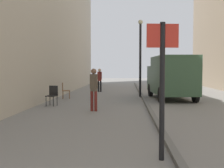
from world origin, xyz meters
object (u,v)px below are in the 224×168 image
object	(u,v)px
pedestrian_mid_block	(100,78)
cafe_chair_by_doorway	(65,89)
cafe_chair_near_window	(52,94)
street_sign_post	(162,79)
pedestrian_main_foreground	(94,87)
delivery_van	(171,76)
lamp_post	(140,53)

from	to	relation	value
pedestrian_mid_block	cafe_chair_by_doorway	distance (m)	5.28
cafe_chair_near_window	cafe_chair_by_doorway	xyz separation A→B (m)	(-0.11, 3.11, 0.00)
street_sign_post	cafe_chair_by_doorway	xyz separation A→B (m)	(-4.28, 10.85, -1.00)
cafe_chair_near_window	street_sign_post	bearing A→B (deg)	130.89
pedestrian_mid_block	cafe_chair_by_doorway	world-z (taller)	pedestrian_mid_block
pedestrian_main_foreground	delivery_van	xyz separation A→B (m)	(3.88, 4.85, 0.29)
delivery_van	street_sign_post	xyz separation A→B (m)	(-1.87, -10.97, 0.25)
cafe_chair_near_window	delivery_van	bearing A→B (deg)	-139.27
pedestrian_mid_block	lamp_post	size ratio (longest dim) A/B	0.37
pedestrian_main_foreground	cafe_chair_near_window	distance (m)	2.73
street_sign_post	delivery_van	bearing A→B (deg)	-105.97
street_sign_post	cafe_chair_by_doorway	size ratio (longest dim) A/B	2.77
pedestrian_main_foreground	street_sign_post	xyz separation A→B (m)	(2.02, -6.12, 0.54)
cafe_chair_near_window	pedestrian_mid_block	bearing A→B (deg)	-87.41
pedestrian_main_foreground	cafe_chair_near_window	xyz separation A→B (m)	(-2.15, 1.62, -0.46)
pedestrian_main_foreground	cafe_chair_by_doorway	world-z (taller)	pedestrian_main_foreground
delivery_van	lamp_post	bearing A→B (deg)	137.64
pedestrian_main_foreground	street_sign_post	bearing A→B (deg)	128.20
delivery_van	cafe_chair_by_doorway	size ratio (longest dim) A/B	5.32
pedestrian_main_foreground	delivery_van	bearing A→B (deg)	-108.75
delivery_van	cafe_chair_by_doorway	xyz separation A→B (m)	(-6.14, -0.11, -0.75)
cafe_chair_near_window	lamp_post	bearing A→B (deg)	-120.95
lamp_post	cafe_chair_near_window	world-z (taller)	lamp_post
pedestrian_mid_block	delivery_van	size ratio (longest dim) A/B	0.35
lamp_post	delivery_van	bearing A→B (deg)	-37.81
street_sign_post	cafe_chair_by_doorway	world-z (taller)	street_sign_post
pedestrian_mid_block	street_sign_post	distance (m)	16.13
delivery_van	pedestrian_main_foreground	bearing A→B (deg)	-133.24
delivery_van	street_sign_post	distance (m)	11.13
pedestrian_main_foreground	pedestrian_mid_block	distance (m)	9.79
lamp_post	cafe_chair_near_window	size ratio (longest dim) A/B	5.06
lamp_post	cafe_chair_by_doorway	distance (m)	5.15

